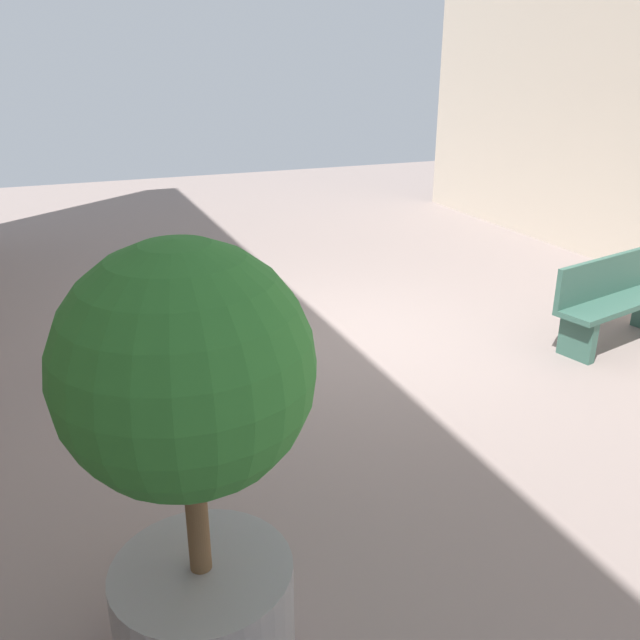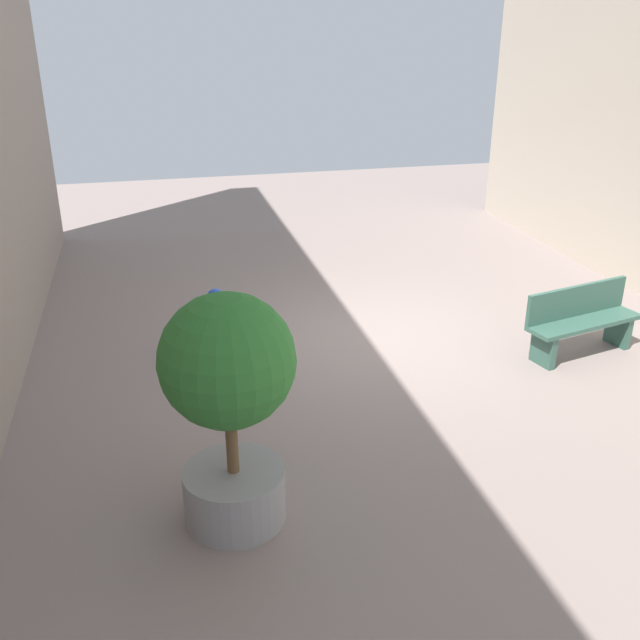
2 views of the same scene
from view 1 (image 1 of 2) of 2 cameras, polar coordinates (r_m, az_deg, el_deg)
ground_plane at (r=7.50m, az=2.98°, el=-1.48°), size 23.40×23.40×0.00m
fire_hydrant at (r=6.77m, az=-14.77°, el=-0.46°), size 0.43×0.41×0.94m
bench_near at (r=7.89m, az=23.96°, el=1.68°), size 1.78×0.81×0.95m
planter_tree at (r=3.17m, az=-11.12°, el=-8.95°), size 1.19×1.19×2.23m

